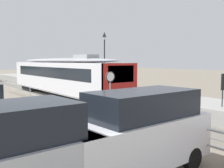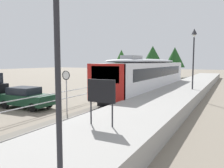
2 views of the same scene
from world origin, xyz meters
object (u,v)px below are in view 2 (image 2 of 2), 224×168
platform_notice_board (101,93)px  speed_limit_sign (66,81)px  platform_lamp_mid_platform (194,47)px  parked_hatchback_dark_green (26,97)px  commuter_train (149,74)px

platform_notice_board → speed_limit_sign: (-5.04, 4.08, -0.06)m
platform_lamp_mid_platform → parked_hatchback_dark_green: size_ratio=1.32×
commuter_train → platform_notice_board: 14.87m
speed_limit_sign → parked_hatchback_dark_green: (-3.66, -0.04, -1.33)m
platform_lamp_mid_platform → platform_notice_board: platform_lamp_mid_platform is taller
commuter_train → speed_limit_sign: 10.67m
commuter_train → parked_hatchback_dark_green: bearing=-118.3°
platform_lamp_mid_platform → parked_hatchback_dark_green: (-10.02, -9.82, -3.83)m
commuter_train → platform_lamp_mid_platform: 5.07m
commuter_train → speed_limit_sign: size_ratio=6.44×
commuter_train → platform_notice_board: (3.04, -14.56, 0.05)m
commuter_train → platform_lamp_mid_platform: bearing=-9.1°
platform_notice_board → speed_limit_sign: size_ratio=0.64×
platform_lamp_mid_platform → platform_notice_board: bearing=-95.4°
parked_hatchback_dark_green → platform_notice_board: bearing=-24.9°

